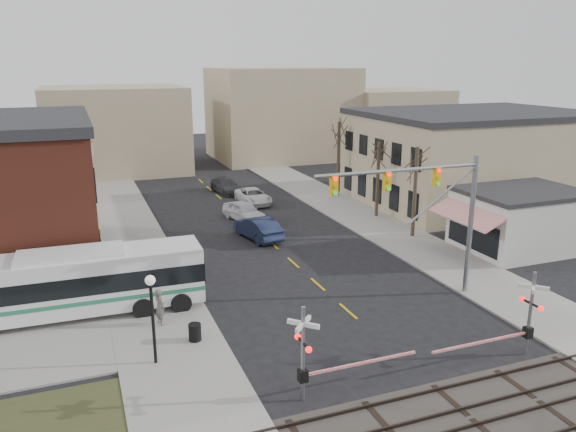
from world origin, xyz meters
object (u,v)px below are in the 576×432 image
object	(u,v)px
trash_bin	(195,332)
pedestrian_far	(115,279)
traffic_signal_mast	(432,200)
car_d	(226,186)
street_lamp	(152,301)
rr_crossing_west	(313,353)
car_b	(258,228)
rr_crossing_east	(522,316)
car_a	(244,211)
transit_bus	(74,282)
pedestrian_near	(160,307)
car_c	(253,196)

from	to	relation	value
trash_bin	pedestrian_far	xyz separation A→B (m)	(-3.04, 7.04, 0.51)
traffic_signal_mast	car_d	bearing A→B (deg)	96.81
street_lamp	pedestrian_far	distance (m)	8.73
rr_crossing_west	car_b	xyz separation A→B (m)	(4.41, 20.53, -1.13)
rr_crossing_west	rr_crossing_east	xyz separation A→B (m)	(10.00, -0.31, 0.00)
rr_crossing_east	car_a	size ratio (longest dim) A/B	1.21
transit_bus	street_lamp	bearing A→B (deg)	-63.92
trash_bin	rr_crossing_west	bearing A→B (deg)	-61.32
rr_crossing_west	car_a	distance (m)	26.22
street_lamp	transit_bus	bearing A→B (deg)	116.08
rr_crossing_west	car_b	size ratio (longest dim) A/B	1.11
street_lamp	car_b	size ratio (longest dim) A/B	0.81
street_lamp	pedestrian_near	distance (m)	4.28
traffic_signal_mast	pedestrian_far	bearing A→B (deg)	157.33
trash_bin	street_lamp	bearing A→B (deg)	-145.69
rr_crossing_east	car_c	world-z (taller)	rr_crossing_east
rr_crossing_east	car_d	xyz separation A→B (m)	(-3.85, 36.44, -1.27)
transit_bus	pedestrian_far	distance (m)	3.06
rr_crossing_east	car_c	distance (m)	31.38
transit_bus	rr_crossing_west	size ratio (longest dim) A/B	2.35
pedestrian_far	rr_crossing_west	bearing A→B (deg)	-89.18
street_lamp	car_a	xyz separation A→B (m)	(10.33, 20.94, -2.27)
car_d	pedestrian_near	size ratio (longest dim) A/B	2.55
transit_bus	rr_crossing_west	world-z (taller)	rr_crossing_west
car_c	car_a	bearing A→B (deg)	-118.12
traffic_signal_mast	rr_crossing_east	size ratio (longest dim) A/B	1.73
street_lamp	pedestrian_near	xyz separation A→B (m)	(0.78, 3.71, -1.99)
car_b	car_d	bearing A→B (deg)	-107.08
traffic_signal_mast	car_b	bearing A→B (deg)	110.59
rr_crossing_west	transit_bus	bearing A→B (deg)	127.39
street_lamp	car_a	world-z (taller)	street_lamp
car_b	car_c	world-z (taller)	car_b
traffic_signal_mast	car_d	size ratio (longest dim) A/B	2.01
transit_bus	trash_bin	bearing A→B (deg)	-44.10
street_lamp	car_c	size ratio (longest dim) A/B	0.81
car_d	pedestrian_far	world-z (taller)	pedestrian_far
street_lamp	rr_crossing_east	bearing A→B (deg)	-18.32
traffic_signal_mast	car_d	world-z (taller)	traffic_signal_mast
rr_crossing_west	pedestrian_far	distance (m)	14.74
transit_bus	trash_bin	world-z (taller)	transit_bus
car_c	pedestrian_far	size ratio (longest dim) A/B	2.72
rr_crossing_west	trash_bin	size ratio (longest dim) A/B	6.77
traffic_signal_mast	street_lamp	size ratio (longest dim) A/B	2.37
transit_bus	car_c	xyz separation A→B (m)	(15.92, 19.72, -1.20)
rr_crossing_west	pedestrian_near	bearing A→B (deg)	118.65
rr_crossing_east	car_b	size ratio (longest dim) A/B	1.11
rr_crossing_west	pedestrian_far	size ratio (longest dim) A/B	3.03
car_c	pedestrian_far	distance (m)	22.44
transit_bus	car_b	distance (m)	16.01
car_d	traffic_signal_mast	bearing A→B (deg)	-92.68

